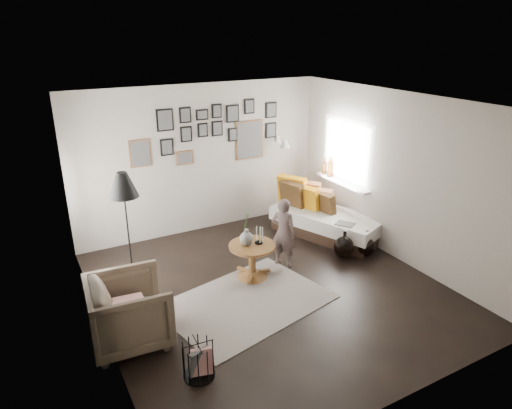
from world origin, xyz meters
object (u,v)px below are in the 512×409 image
pedestal_table (252,262)px  vase (246,236)px  daybed (324,218)px  demijohn_large (344,247)px  demijohn_small (366,247)px  child (283,233)px  armchair (129,311)px  magazine_basket (199,360)px  floor_lamp (123,189)px

pedestal_table → vase: (-0.08, 0.02, 0.43)m
daybed → demijohn_large: 0.95m
demijohn_small → daybed: bearing=94.6°
child → demijohn_large: bearing=-139.5°
demijohn_large → armchair: bearing=-172.8°
daybed → demijohn_large: bearing=-128.2°
child → vase: bearing=63.7°
pedestal_table → demijohn_small: bearing=-8.6°
daybed → child: child is taller
vase → magazine_basket: (-1.39, -1.55, -0.48)m
vase → demijohn_small: bearing=-8.8°
floor_lamp → demijohn_small: bearing=-14.4°
demijohn_small → armchair: bearing=-175.2°
pedestal_table → demijohn_large: (1.57, -0.17, -0.06)m
floor_lamp → demijohn_small: 3.85m
daybed → magazine_basket: daybed is taller
pedestal_table → child: (0.60, 0.11, 0.30)m
vase → demijohn_small: size_ratio=1.10×
floor_lamp → magazine_basket: 2.49m
vase → demijohn_large: vase is taller
magazine_basket → child: 2.66m
vase → magazine_basket: 2.13m
floor_lamp → child: bearing=-13.0°
floor_lamp → child: size_ratio=1.54×
daybed → child: 1.41m
armchair → demijohn_large: bearing=-78.4°
pedestal_table → floor_lamp: size_ratio=0.40×
vase → armchair: 1.98m
armchair → child: (2.53, 0.72, 0.14)m
pedestal_table → magazine_basket: (-1.47, -1.53, -0.05)m
floor_lamp → demijohn_large: 3.50m
magazine_basket → demijohn_small: bearing=20.2°
vase → demijohn_large: (1.65, -0.19, -0.49)m
armchair → magazine_basket: armchair is taller
daybed → demijohn_small: (0.08, -1.03, -0.14)m
armchair → child: child is taller
pedestal_table → vase: size_ratio=1.40×
vase → demijohn_large: bearing=-6.6°
vase → child: 0.70m
demijohn_large → child: bearing=164.0°
pedestal_table → daybed: 1.98m
vase → daybed: size_ratio=0.23×
demijohn_small → magazine_basket: bearing=-159.8°
armchair → demijohn_large: (3.50, 0.44, -0.22)m
daybed → armchair: (-3.77, -1.35, 0.10)m
pedestal_table → floor_lamp: 2.10m
pedestal_table → demijohn_small: (1.92, -0.29, -0.08)m
pedestal_table → demijohn_small: size_ratio=1.54×
floor_lamp → demijohn_large: floor_lamp is taller
daybed → floor_lamp: (-3.43, -0.12, 1.15)m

